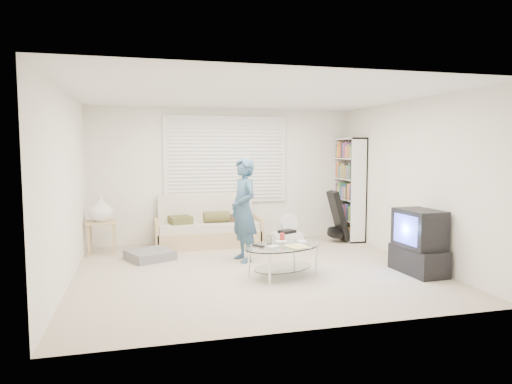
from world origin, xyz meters
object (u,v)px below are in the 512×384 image
object	(u,v)px
tv_unit	(419,242)
futon_sofa	(208,229)
bookshelf	(349,189)
coffee_table	(283,251)

from	to	relation	value
tv_unit	futon_sofa	bearing A→B (deg)	135.28
futon_sofa	bookshelf	bearing A→B (deg)	-1.93
tv_unit	coffee_table	size ratio (longest dim) A/B	0.66
tv_unit	coffee_table	xyz separation A→B (m)	(-1.90, 0.31, -0.09)
futon_sofa	coffee_table	distance (m)	2.38
futon_sofa	tv_unit	xyz separation A→B (m)	(2.60, -2.58, 0.14)
bookshelf	tv_unit	world-z (taller)	bookshelf
bookshelf	tv_unit	distance (m)	2.55
tv_unit	coffee_table	world-z (taller)	tv_unit
bookshelf	tv_unit	size ratio (longest dim) A/B	2.17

